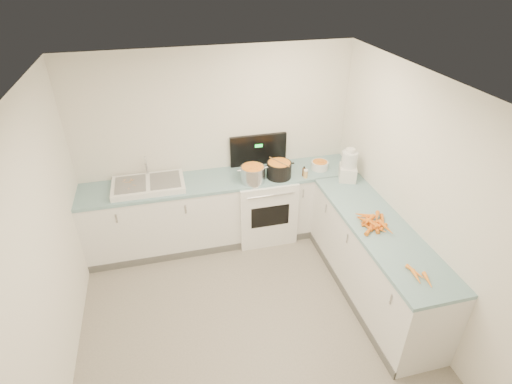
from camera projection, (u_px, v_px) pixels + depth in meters
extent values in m
cube|color=white|center=(223.00, 210.00, 5.31)|extent=(3.50, 0.60, 0.90)
cube|color=#7EAAB3|center=(222.00, 180.00, 5.06)|extent=(3.50, 0.62, 0.04)
cube|color=white|center=(373.00, 261.00, 4.45)|extent=(0.60, 2.20, 0.90)
cube|color=#7EAAB3|center=(380.00, 227.00, 4.20)|extent=(0.62, 2.20, 0.04)
cube|color=white|center=(264.00, 206.00, 5.40)|extent=(0.76, 0.65, 0.90)
cube|color=black|center=(258.00, 150.00, 5.28)|extent=(0.76, 0.05, 0.42)
cube|color=white|center=(148.00, 185.00, 4.85)|extent=(0.86, 0.52, 0.07)
cube|color=slate|center=(130.00, 184.00, 4.78)|extent=(0.36, 0.42, 0.01)
cube|color=slate|center=(165.00, 180.00, 4.87)|extent=(0.36, 0.42, 0.01)
cylinder|color=silver|center=(146.00, 165.00, 4.95)|extent=(0.03, 0.03, 0.24)
cylinder|color=silver|center=(253.00, 175.00, 4.94)|extent=(0.36, 0.36, 0.22)
cylinder|color=black|center=(279.00, 170.00, 5.04)|extent=(0.34, 0.34, 0.22)
cylinder|color=#AD7A47|center=(279.00, 162.00, 4.98)|extent=(0.18, 0.31, 0.01)
cylinder|color=white|center=(320.00, 165.00, 5.25)|extent=(0.28, 0.28, 0.10)
cylinder|color=#593319|center=(304.00, 172.00, 5.08)|extent=(0.04, 0.04, 0.11)
cylinder|color=#E5B266|center=(306.00, 174.00, 5.05)|extent=(0.05, 0.05, 0.09)
cube|color=white|center=(348.00, 173.00, 4.99)|extent=(0.28, 0.31, 0.18)
cylinder|color=silver|center=(349.00, 159.00, 4.89)|extent=(0.19, 0.19, 0.19)
cylinder|color=white|center=(351.00, 151.00, 4.83)|extent=(0.11, 0.11, 0.05)
cone|color=orange|center=(376.00, 227.00, 4.14)|extent=(0.11, 0.20, 0.04)
cone|color=orange|center=(370.00, 225.00, 4.16)|extent=(0.08, 0.20, 0.04)
cone|color=orange|center=(369.00, 225.00, 4.18)|extent=(0.16, 0.07, 0.04)
cone|color=orange|center=(378.00, 221.00, 4.23)|extent=(0.16, 0.10, 0.04)
cone|color=orange|center=(373.00, 225.00, 4.16)|extent=(0.16, 0.20, 0.05)
cone|color=orange|center=(378.00, 229.00, 4.11)|extent=(0.14, 0.17, 0.05)
cone|color=orange|center=(369.00, 221.00, 4.23)|extent=(0.04, 0.16, 0.04)
cone|color=orange|center=(371.00, 224.00, 4.18)|extent=(0.12, 0.18, 0.05)
cone|color=orange|center=(383.00, 219.00, 4.25)|extent=(0.10, 0.17, 0.05)
cone|color=orange|center=(363.00, 220.00, 4.24)|extent=(0.14, 0.17, 0.05)
cone|color=orange|center=(373.00, 225.00, 4.17)|extent=(0.18, 0.16, 0.04)
cone|color=orange|center=(379.00, 227.00, 4.14)|extent=(0.19, 0.08, 0.04)
cone|color=orange|center=(366.00, 226.00, 4.16)|extent=(0.09, 0.18, 0.04)
cone|color=orange|center=(370.00, 229.00, 4.10)|extent=(0.19, 0.18, 0.05)
cone|color=orange|center=(369.00, 220.00, 4.16)|extent=(0.20, 0.16, 0.05)
cone|color=orange|center=(372.00, 222.00, 4.17)|extent=(0.17, 0.08, 0.05)
cone|color=orange|center=(372.00, 222.00, 4.16)|extent=(0.19, 0.12, 0.05)
cone|color=orange|center=(365.00, 215.00, 4.28)|extent=(0.19, 0.15, 0.05)
cone|color=orange|center=(377.00, 216.00, 4.25)|extent=(0.13, 0.17, 0.05)
cone|color=orange|center=(373.00, 222.00, 4.18)|extent=(0.11, 0.21, 0.05)
cone|color=orange|center=(386.00, 227.00, 4.05)|extent=(0.07, 0.22, 0.05)
cone|color=orange|center=(372.00, 223.00, 4.13)|extent=(0.08, 0.17, 0.04)
cone|color=orange|center=(373.00, 223.00, 4.16)|extent=(0.07, 0.20, 0.05)
cone|color=orange|center=(366.00, 217.00, 4.26)|extent=(0.20, 0.08, 0.04)
cone|color=orange|center=(428.00, 280.00, 3.48)|extent=(0.08, 0.18, 0.04)
cone|color=orange|center=(416.00, 277.00, 3.51)|extent=(0.07, 0.17, 0.04)
cone|color=orange|center=(415.00, 272.00, 3.57)|extent=(0.09, 0.19, 0.04)
cube|color=tan|center=(131.00, 181.00, 4.84)|extent=(0.03, 0.04, 0.00)
cube|color=tan|center=(129.00, 189.00, 4.69)|extent=(0.02, 0.03, 0.00)
cube|color=tan|center=(124.00, 181.00, 4.85)|extent=(0.04, 0.05, 0.00)
cube|color=tan|center=(140.00, 178.00, 4.91)|extent=(0.01, 0.04, 0.00)
cube|color=tan|center=(136.00, 182.00, 4.82)|extent=(0.04, 0.02, 0.00)
cube|color=tan|center=(134.00, 185.00, 4.76)|extent=(0.04, 0.03, 0.00)
cube|color=tan|center=(129.00, 182.00, 4.82)|extent=(0.05, 0.03, 0.00)
cube|color=tan|center=(126.00, 187.00, 4.73)|extent=(0.02, 0.05, 0.00)
cube|color=tan|center=(138.00, 188.00, 4.71)|extent=(0.01, 0.05, 0.00)
cube|color=tan|center=(126.00, 182.00, 4.81)|extent=(0.04, 0.02, 0.00)
cube|color=tan|center=(124.00, 180.00, 4.87)|extent=(0.04, 0.01, 0.00)
cube|color=tan|center=(133.00, 180.00, 4.85)|extent=(0.04, 0.04, 0.00)
cube|color=tan|center=(131.00, 179.00, 4.88)|extent=(0.02, 0.04, 0.00)
cube|color=tan|center=(123.00, 186.00, 4.75)|extent=(0.03, 0.01, 0.00)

